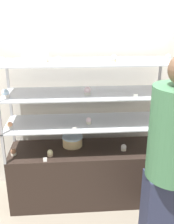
# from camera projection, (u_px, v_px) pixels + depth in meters

# --- Properties ---
(ground_plane) EXTENTS (20.00, 20.00, 0.00)m
(ground_plane) POSITION_uv_depth(u_px,v_px,m) (87.00, 197.00, 2.91)
(ground_plane) COLOR gray
(back_wall) EXTENTS (8.00, 0.05, 2.60)m
(back_wall) POSITION_uv_depth(u_px,v_px,m) (84.00, 74.00, 2.83)
(back_wall) COLOR silver
(back_wall) RESTS_ON ground_plane
(display_base) EXTENTS (1.58, 0.49, 0.60)m
(display_base) POSITION_uv_depth(u_px,v_px,m) (87.00, 174.00, 2.81)
(display_base) COLOR black
(display_base) RESTS_ON ground_plane
(display_riser_lower) EXTENTS (1.58, 0.49, 0.30)m
(display_riser_lower) POSITION_uv_depth(u_px,v_px,m) (87.00, 123.00, 2.60)
(display_riser_lower) COLOR #99999E
(display_riser_lower) RESTS_ON display_base
(display_riser_middle) EXTENTS (1.58, 0.49, 0.30)m
(display_riser_middle) POSITION_uv_depth(u_px,v_px,m) (87.00, 94.00, 2.50)
(display_riser_middle) COLOR #99999E
(display_riser_middle) RESTS_ON display_riser_lower
(display_riser_upper) EXTENTS (1.58, 0.49, 0.30)m
(display_riser_upper) POSITION_uv_depth(u_px,v_px,m) (87.00, 63.00, 2.39)
(display_riser_upper) COLOR #99999E
(display_riser_upper) RESTS_ON display_riser_middle
(layer_cake_centerpiece) EXTENTS (0.22, 0.22, 0.11)m
(layer_cake_centerpiece) POSITION_uv_depth(u_px,v_px,m) (72.00, 141.00, 2.75)
(layer_cake_centerpiece) COLOR #DBBC84
(layer_cake_centerpiece) RESTS_ON display_base
(sheet_cake_frosted) EXTENTS (0.22, 0.14, 0.07)m
(sheet_cake_frosted) POSITION_uv_depth(u_px,v_px,m) (35.00, 58.00, 2.35)
(sheet_cake_frosted) COLOR beige
(sheet_cake_frosted) RESTS_ON display_riser_upper
(cupcake_0) EXTENTS (0.06, 0.06, 0.07)m
(cupcake_0) POSITION_uv_depth(u_px,v_px,m) (13.00, 152.00, 2.57)
(cupcake_0) COLOR beige
(cupcake_0) RESTS_ON display_base
(cupcake_1) EXTENTS (0.06, 0.06, 0.07)m
(cupcake_1) POSITION_uv_depth(u_px,v_px,m) (50.00, 153.00, 2.56)
(cupcake_1) COLOR #CCB28C
(cupcake_1) RESTS_ON display_base
(cupcake_2) EXTENTS (0.06, 0.06, 0.07)m
(cupcake_2) POSITION_uv_depth(u_px,v_px,m) (124.00, 147.00, 2.66)
(cupcake_2) COLOR beige
(cupcake_2) RESTS_ON display_base
(cupcake_3) EXTENTS (0.06, 0.06, 0.07)m
(cupcake_3) POSITION_uv_depth(u_px,v_px,m) (160.00, 147.00, 2.66)
(cupcake_3) COLOR #CCB28C
(cupcake_3) RESTS_ON display_base
(price_tag_0) EXTENTS (0.04, 0.00, 0.04)m
(price_tag_0) POSITION_uv_depth(u_px,v_px,m) (45.00, 160.00, 2.46)
(price_tag_0) COLOR white
(price_tag_0) RESTS_ON display_base
(cupcake_4) EXTENTS (0.05, 0.05, 0.06)m
(cupcake_4) POSITION_uv_depth(u_px,v_px,m) (10.00, 125.00, 2.44)
(cupcake_4) COLOR white
(cupcake_4) RESTS_ON display_riser_lower
(cupcake_5) EXTENTS (0.05, 0.05, 0.06)m
(cupcake_5) POSITION_uv_depth(u_px,v_px,m) (89.00, 121.00, 2.54)
(cupcake_5) COLOR beige
(cupcake_5) RESTS_ON display_riser_lower
(cupcake_6) EXTENTS (0.05, 0.05, 0.06)m
(cupcake_6) POSITION_uv_depth(u_px,v_px,m) (162.00, 119.00, 2.59)
(cupcake_6) COLOR white
(cupcake_6) RESTS_ON display_riser_lower
(price_tag_1) EXTENTS (0.04, 0.00, 0.04)m
(price_tag_1) POSITION_uv_depth(u_px,v_px,m) (74.00, 130.00, 2.37)
(price_tag_1) COLOR white
(price_tag_1) RESTS_ON display_riser_lower
(cupcake_7) EXTENTS (0.06, 0.06, 0.08)m
(cupcake_7) POSITION_uv_depth(u_px,v_px,m) (5.00, 93.00, 2.35)
(cupcake_7) COLOR white
(cupcake_7) RESTS_ON display_riser_middle
(cupcake_8) EXTENTS (0.06, 0.06, 0.08)m
(cupcake_8) POSITION_uv_depth(u_px,v_px,m) (88.00, 91.00, 2.43)
(cupcake_8) COLOR white
(cupcake_8) RESTS_ON display_riser_middle
(cupcake_9) EXTENTS (0.06, 0.06, 0.08)m
(cupcake_9) POSITION_uv_depth(u_px,v_px,m) (166.00, 91.00, 2.42)
(cupcake_9) COLOR white
(cupcake_9) RESTS_ON display_riser_middle
(price_tag_2) EXTENTS (0.04, 0.00, 0.04)m
(price_tag_2) POSITION_uv_depth(u_px,v_px,m) (136.00, 97.00, 2.30)
(price_tag_2) COLOR white
(price_tag_2) RESTS_ON display_riser_middle
(cupcake_10) EXTENTS (0.05, 0.05, 0.06)m
(cupcake_10) POSITION_uv_depth(u_px,v_px,m) (3.00, 61.00, 2.22)
(cupcake_10) COLOR white
(cupcake_10) RESTS_ON display_riser_upper
(cupcake_11) EXTENTS (0.05, 0.05, 0.06)m
(cupcake_11) POSITION_uv_depth(u_px,v_px,m) (58.00, 60.00, 2.26)
(cupcake_11) COLOR white
(cupcake_11) RESTS_ON display_riser_upper
(cupcake_12) EXTENTS (0.05, 0.05, 0.06)m
(cupcake_12) POSITION_uv_depth(u_px,v_px,m) (114.00, 58.00, 2.35)
(cupcake_12) COLOR #CCB28C
(cupcake_12) RESTS_ON display_riser_upper
(cupcake_13) EXTENTS (0.05, 0.05, 0.06)m
(cupcake_13) POSITION_uv_depth(u_px,v_px,m) (168.00, 58.00, 2.38)
(cupcake_13) COLOR white
(cupcake_13) RESTS_ON display_riser_upper
(price_tag_3) EXTENTS (0.04, 0.00, 0.04)m
(price_tag_3) POSITION_uv_depth(u_px,v_px,m) (52.00, 64.00, 2.15)
(price_tag_3) COLOR white
(price_tag_3) RESTS_ON display_riser_upper
(customer_figure) EXTENTS (0.39, 0.39, 1.68)m
(customer_figure) POSITION_uv_depth(u_px,v_px,m) (173.00, 161.00, 1.91)
(customer_figure) COLOR #282D47
(customer_figure) RESTS_ON ground_plane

